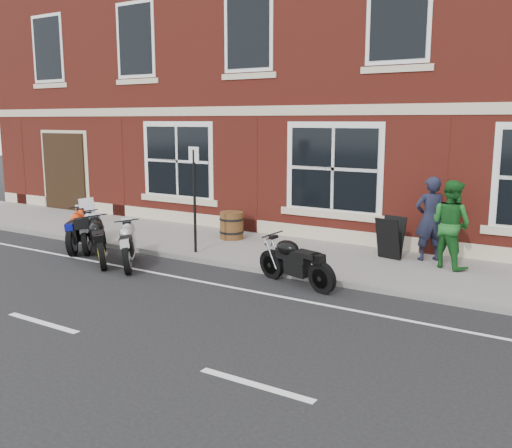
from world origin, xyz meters
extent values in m
plane|color=black|center=(0.00, 0.00, 0.00)|extent=(80.00, 80.00, 0.00)
cube|color=slate|center=(0.00, 3.00, 0.06)|extent=(30.00, 3.00, 0.12)
cube|color=slate|center=(0.00, 1.42, 0.06)|extent=(30.00, 0.16, 0.12)
cube|color=maroon|center=(0.00, 10.50, 6.00)|extent=(24.00, 12.00, 12.00)
cylinder|color=black|center=(-3.83, 1.46, 0.28)|extent=(0.47, 0.49, 0.56)
cylinder|color=black|center=(-2.96, 0.52, 0.28)|extent=(0.47, 0.49, 0.56)
cube|color=black|center=(-3.42, 1.02, 0.58)|extent=(0.63, 0.66, 0.19)
ellipsoid|color=silver|center=(-3.51, 1.12, 0.69)|extent=(0.57, 0.58, 0.28)
cube|color=black|center=(-3.18, 0.76, 0.65)|extent=(0.50, 0.51, 0.09)
cube|color=silver|center=(-3.81, 1.44, 1.01)|extent=(0.30, 0.28, 0.40)
cylinder|color=black|center=(-4.02, 1.43, 0.31)|extent=(0.47, 0.58, 0.62)
cylinder|color=black|center=(-3.19, 0.30, 0.31)|extent=(0.47, 0.58, 0.62)
cube|color=black|center=(-3.63, 0.90, 0.64)|extent=(0.65, 0.76, 0.21)
ellipsoid|color=#BE2D08|center=(-3.72, 1.02, 0.76)|extent=(0.60, 0.65, 0.31)
cube|color=black|center=(-3.40, 0.59, 0.72)|extent=(0.52, 0.58, 0.10)
cylinder|color=black|center=(-2.71, 0.69, 0.31)|extent=(0.56, 0.49, 0.62)
cylinder|color=black|center=(-1.63, -0.20, 0.31)|extent=(0.56, 0.49, 0.62)
cube|color=black|center=(-2.21, 0.27, 0.64)|extent=(0.74, 0.67, 0.21)
ellipsoid|color=black|center=(-2.32, 0.36, 0.75)|extent=(0.64, 0.61, 0.31)
cube|color=black|center=(-1.91, 0.03, 0.71)|extent=(0.57, 0.53, 0.10)
cylinder|color=black|center=(-1.81, 0.82, 0.29)|extent=(0.48, 0.52, 0.59)
cylinder|color=black|center=(-0.93, -0.17, 0.29)|extent=(0.48, 0.52, 0.59)
cube|color=black|center=(-1.40, 0.36, 0.61)|extent=(0.65, 0.70, 0.20)
ellipsoid|color=#9D9DA1|center=(-1.49, 0.46, 0.72)|extent=(0.59, 0.60, 0.29)
cube|color=black|center=(-1.15, 0.09, 0.68)|extent=(0.51, 0.54, 0.09)
cylinder|color=black|center=(1.75, 1.19, 0.30)|extent=(0.61, 0.28, 0.60)
cylinder|color=black|center=(3.05, 0.81, 0.30)|extent=(0.61, 0.28, 0.60)
cube|color=black|center=(2.35, 1.01, 0.62)|extent=(0.78, 0.42, 0.21)
ellipsoid|color=black|center=(2.22, 1.05, 0.73)|extent=(0.59, 0.47, 0.30)
cube|color=black|center=(2.71, 0.91, 0.69)|extent=(0.56, 0.37, 0.09)
imported|color=black|center=(4.10, 3.91, 1.04)|extent=(0.80, 0.77, 1.85)
imported|color=#19581E|center=(4.64, 3.50, 1.04)|extent=(1.10, 1.00, 1.84)
cylinder|color=#461F12|center=(-0.87, 3.48, 0.47)|extent=(0.60, 0.60, 0.71)
cylinder|color=black|center=(-0.87, 3.48, 0.30)|extent=(0.63, 0.63, 0.05)
cylinder|color=black|center=(-0.87, 3.48, 0.64)|extent=(0.63, 0.63, 0.05)
cylinder|color=black|center=(-0.70, 1.77, 1.31)|extent=(0.06, 0.06, 2.38)
cube|color=silver|center=(-0.70, 1.77, 2.39)|extent=(0.34, 0.10, 0.35)
camera|label=1|loc=(7.46, -8.43, 3.16)|focal=40.00mm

